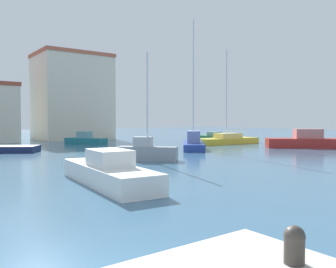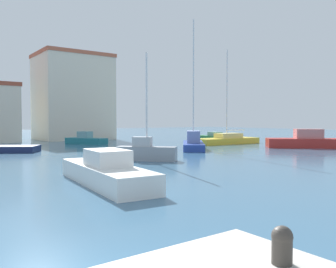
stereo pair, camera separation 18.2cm
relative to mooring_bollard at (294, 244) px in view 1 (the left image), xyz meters
The scene contains 10 objects.
water 25.68m from the mooring_bollard, 58.92° to the left, with size 160.00×160.00×0.00m, color #38607F.
mooring_bollard is the anchor object (origin of this frame).
sailboat_yellow_center_channel 36.79m from the mooring_bollard, 45.53° to the left, with size 8.19×3.00×10.83m.
sailboat_blue_distant_north 29.24m from the mooring_bollard, 52.04° to the left, with size 6.09×6.93×12.27m.
motorboat_red_outer_mooring 33.27m from the mooring_bollard, 31.66° to the left, with size 7.56×7.23×1.87m.
motorboat_white_mid_harbor 11.47m from the mooring_bollard, 74.96° to the left, with size 2.51×7.19×1.52m.
sailboat_grey_behind_lamppost 19.81m from the mooring_bollard, 62.45° to the left, with size 3.51×3.70×7.34m.
motorboat_teal_distant_east 37.66m from the mooring_bollard, 70.70° to the left, with size 3.68×5.21×1.44m.
motorboat_green_near_pier 43.16m from the mooring_bollard, 47.89° to the left, with size 1.68×5.54×1.16m.
warehouse_block 49.04m from the mooring_bollard, 71.96° to the left, with size 9.77×8.44×12.08m.
Camera 1 is at (-2.14, -4.56, 2.78)m, focal length 37.80 mm.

